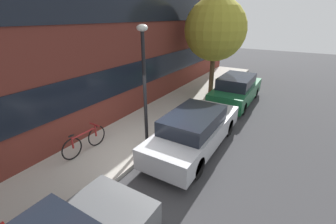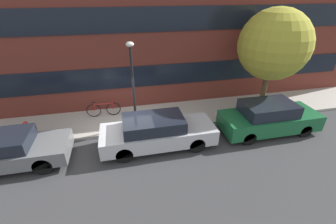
{
  "view_description": "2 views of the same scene",
  "coord_description": "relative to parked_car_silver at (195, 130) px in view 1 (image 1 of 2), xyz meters",
  "views": [
    {
      "loc": [
        -4.95,
        -3.68,
        4.16
      ],
      "look_at": [
        1.67,
        0.29,
        0.84
      ],
      "focal_mm": 24.0,
      "sensor_mm": 36.0,
      "label": 1
    },
    {
      "loc": [
        0.0,
        -8.46,
        5.7
      ],
      "look_at": [
        1.93,
        0.37,
        0.73
      ],
      "focal_mm": 24.0,
      "sensor_mm": 36.0,
      "label": 2
    }
  ],
  "objects": [
    {
      "name": "ground_plane",
      "position": [
        -1.18,
        1.05,
        -0.68
      ],
      "size": [
        56.0,
        56.0,
        0.0
      ],
      "primitive_type": "plane",
      "color": "#38383A"
    },
    {
      "name": "sidewalk_strip",
      "position": [
        -1.18,
        2.3,
        -0.61
      ],
      "size": [
        28.0,
        2.49,
        0.13
      ],
      "color": "#A8A399",
      "rests_on": "ground_plane"
    },
    {
      "name": "rowhouse_facade",
      "position": [
        -1.18,
        3.98,
        3.4
      ],
      "size": [
        28.0,
        1.02,
        8.14
      ],
      "color": "maroon",
      "rests_on": "ground_plane"
    },
    {
      "name": "parked_car_silver",
      "position": [
        0.0,
        0.0,
        0.0
      ],
      "size": [
        4.54,
        1.62,
        1.34
      ],
      "color": "#B2B5BA",
      "rests_on": "ground_plane"
    },
    {
      "name": "parked_car_green",
      "position": [
        5.0,
        -0.0,
        0.03
      ],
      "size": [
        4.31,
        1.63,
        1.45
      ],
      "color": "#195B33",
      "rests_on": "ground_plane"
    },
    {
      "name": "bicycle",
      "position": [
        -2.19,
        2.8,
        -0.16
      ],
      "size": [
        1.64,
        0.44,
        0.79
      ],
      "rotation": [
        0.0,
        0.0,
        -0.03
      ],
      "color": "black",
      "rests_on": "sidewalk_strip"
    },
    {
      "name": "street_tree",
      "position": [
        5.65,
        1.59,
        2.81
      ],
      "size": [
        3.17,
        3.17,
        4.96
      ],
      "color": "brown",
      "rests_on": "sidewalk_strip"
    },
    {
      "name": "lamp_post",
      "position": [
        -0.73,
        1.45,
        1.87
      ],
      "size": [
        0.32,
        0.32,
        3.82
      ],
      "color": "black",
      "rests_on": "sidewalk_strip"
    }
  ]
}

